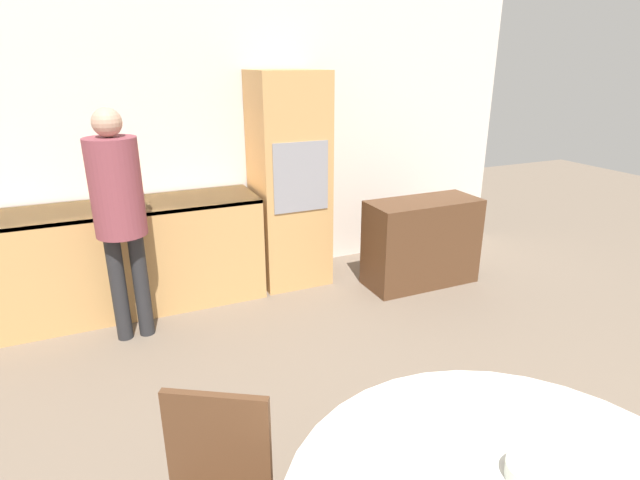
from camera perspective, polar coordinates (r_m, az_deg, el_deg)
The scene contains 6 objects.
wall_back at distance 4.67m, azimuth -11.11°, elevation 10.97°, with size 6.11×0.05×2.60m.
kitchen_counter at distance 4.43m, azimuth -22.28°, elevation -1.88°, with size 2.37×0.60×0.90m.
oven_unit at distance 4.56m, azimuth -3.55°, elevation 6.73°, with size 0.62×0.59×1.92m.
sideboard at distance 4.72m, azimuth 11.52°, elevation -0.26°, with size 1.04×0.45×0.80m.
person_standing at distance 3.76m, azimuth -22.07°, elevation 3.96°, with size 0.35×0.35×1.70m.
bowl_centre at distance 1.88m, azimuth 23.31°, elevation -23.21°, with size 0.18×0.18×0.05m.
Camera 1 is at (-1.04, 0.41, 1.99)m, focal length 28.00 mm.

